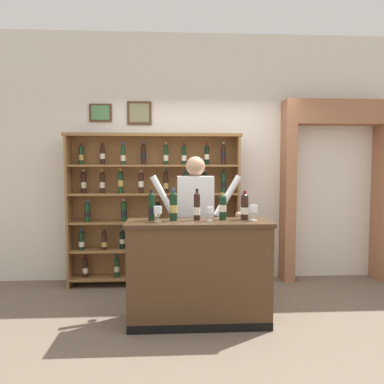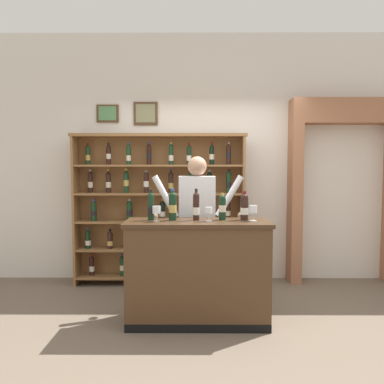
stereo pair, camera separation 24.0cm
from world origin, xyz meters
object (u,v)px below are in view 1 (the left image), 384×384
tasting_bottle_super_tuscan (223,206)px  tasting_bottle_bianco (173,206)px  wine_glass_center (158,210)px  tasting_bottle_brunello (245,206)px  wine_glass_right (210,211)px  tasting_bottle_riserva (197,206)px  wine_glass_spare (253,210)px  wine_shelf (154,205)px  tasting_bottle_rosso (152,206)px  shopkeeper (195,214)px  tasting_counter (199,272)px

tasting_bottle_super_tuscan → tasting_bottle_bianco: bearing=-176.6°
wine_glass_center → tasting_bottle_bianco: bearing=26.6°
tasting_bottle_brunello → wine_glass_right: (-0.36, -0.09, -0.03)m
tasting_bottle_riserva → wine_glass_spare: (0.56, -0.06, -0.03)m
wine_shelf → tasting_bottle_rosso: bearing=-88.8°
tasting_bottle_rosso → wine_glass_right: 0.58m
tasting_bottle_brunello → wine_glass_center: 0.88m
shopkeeper → tasting_bottle_super_tuscan: shopkeeper is taller
tasting_bottle_bianco → wine_glass_right: size_ratio=2.29×
wine_shelf → wine_glass_spare: (1.04, -1.28, 0.08)m
tasting_counter → tasting_bottle_super_tuscan: size_ratio=5.27×
tasting_bottle_super_tuscan → wine_glass_center: size_ratio=1.79×
tasting_bottle_riserva → wine_glass_center: size_ratio=2.08×
tasting_bottle_super_tuscan → wine_glass_spare: size_ratio=1.75×
tasting_bottle_brunello → wine_glass_center: (-0.88, -0.11, -0.02)m
tasting_bottle_bianco → tasting_bottle_riserva: bearing=3.9°
wine_glass_right → tasting_counter: bearing=172.0°
tasting_bottle_riserva → tasting_bottle_rosso: bearing=-179.7°
shopkeeper → tasting_bottle_super_tuscan: size_ratio=6.18×
tasting_bottle_riserva → wine_glass_center: 0.40m
tasting_bottle_riserva → tasting_bottle_bianco: bearing=-176.1°
tasting_bottle_bianco → wine_glass_spare: (0.80, -0.04, -0.04)m
tasting_bottle_riserva → tasting_bottle_brunello: bearing=1.5°
tasting_counter → wine_glass_center: 0.75m
tasting_bottle_riserva → tasting_bottle_brunello: tasting_bottle_riserva is taller
tasting_bottle_bianco → tasting_bottle_riserva: size_ratio=1.01×
tasting_bottle_bianco → tasting_bottle_super_tuscan: size_ratio=1.17×
tasting_bottle_rosso → wine_glass_right: (0.58, -0.07, -0.04)m
wine_shelf → tasting_bottle_bianco: size_ratio=7.09×
tasting_bottle_bianco → shopkeeper: bearing=61.1°
tasting_counter → wine_glass_right: 0.63m
tasting_bottle_super_tuscan → tasting_bottle_brunello: (0.22, -0.00, 0.00)m
tasting_bottle_riserva → wine_glass_spare: 0.57m
tasting_bottle_rosso → tasting_bottle_bianco: 0.22m
tasting_bottle_rosso → tasting_bottle_super_tuscan: bearing=1.3°
shopkeeper → tasting_bottle_bianco: bearing=-118.9°
shopkeeper → wine_glass_right: bearing=-77.7°
wine_glass_center → wine_glass_right: (0.51, 0.02, -0.01)m
tasting_counter → tasting_bottle_super_tuscan: 0.70m
shopkeeper → tasting_bottle_brunello: 0.65m
tasting_bottle_rosso → tasting_bottle_super_tuscan: (0.72, 0.02, -0.01)m
tasting_bottle_bianco → wine_glass_spare: bearing=-2.9°
wine_shelf → tasting_bottle_super_tuscan: wine_shelf is taller
wine_shelf → tasting_bottle_brunello: 1.55m
tasting_counter → tasting_bottle_bianco: size_ratio=4.49×
shopkeeper → tasting_bottle_brunello: size_ratio=5.76×
tasting_bottle_super_tuscan → wine_glass_right: size_ratio=1.95×
tasting_counter → wine_glass_spare: (0.55, 0.00, 0.63)m
shopkeeper → tasting_bottle_riserva: size_ratio=5.31×
tasting_counter → tasting_bottle_riserva: 0.66m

